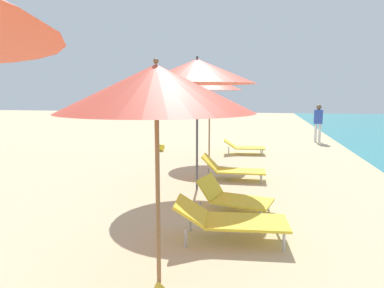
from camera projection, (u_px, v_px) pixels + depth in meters
name	position (u px, v px, depth m)	size (l,w,h in m)	color
umbrella_second	(156.00, 89.00, 3.62)	(2.10, 2.10, 2.48)	olive
lounger_second_shoreside	(230.00, 219.00, 4.99)	(1.68, 0.84, 0.59)	yellow
umbrella_third	(197.00, 71.00, 7.37)	(2.55, 2.55, 2.92)	#4C4C51
lounger_third_shoreside	(232.00, 169.00, 8.57)	(1.58, 0.67, 0.62)	yellow
lounger_third_inland	(233.00, 197.00, 6.29)	(1.40, 0.96, 0.59)	yellow
umbrella_farthest	(210.00, 84.00, 10.94)	(2.08, 2.08, 2.72)	olive
lounger_farthest_shoreside	(244.00, 147.00, 12.29)	(1.50, 0.81, 0.51)	yellow
person_walking_near	(318.00, 119.00, 15.21)	(0.39, 0.28, 1.65)	silver
beach_ball	(161.00, 147.00, 12.92)	(0.28, 0.28, 0.28)	yellow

